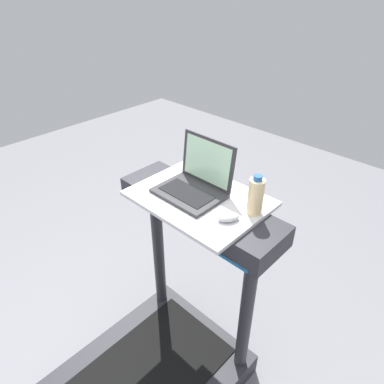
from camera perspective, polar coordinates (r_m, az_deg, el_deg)
The scene contains 4 objects.
desk_board at distance 1.68m, azimuth 1.18°, elevation -1.05°, with size 0.64×0.48×0.02m, color silver.
laptop at distance 1.69m, azimuth 0.50°, elevation 1.57°, with size 0.32×0.27×0.25m.
computer_mouse at distance 1.52m, azimuth 6.03°, elevation -4.12°, with size 0.06×0.10×0.03m, color #B2B2B7.
water_bottle at distance 1.54m, azimuth 10.46°, elevation -0.65°, with size 0.07×0.07×0.19m.
Camera 1 is at (0.94, -0.33, 2.08)m, focal length 32.34 mm.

